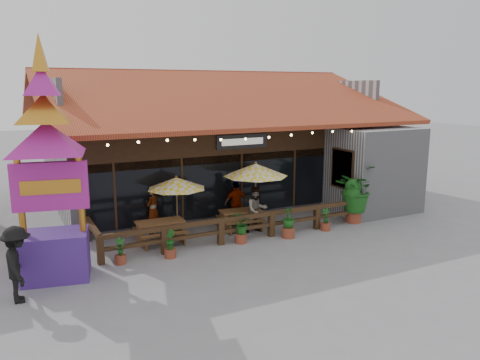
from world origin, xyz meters
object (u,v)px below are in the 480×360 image
thai_sign_tower (47,144)px  tropical_plant (355,190)px  picnic_table_right (240,216)px  pedestrian (17,264)px  umbrella_left (176,183)px  umbrella_right (256,170)px  picnic_table_left (160,228)px

thai_sign_tower → tropical_plant: thai_sign_tower is taller
picnic_table_right → pedestrian: size_ratio=0.86×
umbrella_left → thai_sign_tower: bearing=-155.3°
umbrella_right → tropical_plant: 4.14m
umbrella_right → pedestrian: (-8.24, -2.74, -1.28)m
umbrella_left → thai_sign_tower: (-4.28, -1.97, 1.83)m
picnic_table_right → thai_sign_tower: (-6.71, -1.76, 3.28)m
picnic_table_left → picnic_table_right: (3.18, 0.16, -0.02)m
picnic_table_left → pedestrian: 5.31m
umbrella_right → picnic_table_left: (-3.73, 0.01, -1.72)m
thai_sign_tower → pedestrian: size_ratio=3.68×
thai_sign_tower → tropical_plant: bearing=2.8°
thai_sign_tower → tropical_plant: 11.43m
umbrella_right → picnic_table_right: bearing=163.1°
umbrella_left → tropical_plant: size_ratio=0.97×
picnic_table_right → thai_sign_tower: size_ratio=0.23×
umbrella_right → thai_sign_tower: 7.58m
umbrella_right → tropical_plant: size_ratio=1.35×
umbrella_left → thai_sign_tower: thai_sign_tower is taller
tropical_plant → pedestrian: tropical_plant is taller
umbrella_left → picnic_table_left: 1.66m
tropical_plant → pedestrian: bearing=-172.1°
umbrella_right → picnic_table_right: size_ratio=1.85×
umbrella_left → picnic_table_left: size_ratio=1.35×
umbrella_left → tropical_plant: tropical_plant is taller
pedestrian → umbrella_right: bearing=-73.8°
umbrella_right → picnic_table_left: size_ratio=1.87×
umbrella_right → pedestrian: size_ratio=1.60×
umbrella_left → picnic_table_left: umbrella_left is taller
picnic_table_left → picnic_table_right: size_ratio=0.99×
umbrella_right → pedestrian: umbrella_right is taller
umbrella_right → tropical_plant: bearing=-15.0°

